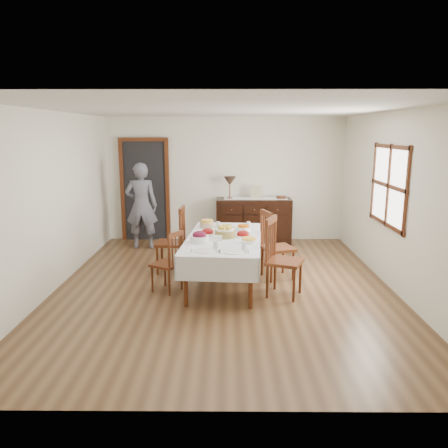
{
  "coord_description": "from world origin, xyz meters",
  "views": [
    {
      "loc": [
        0.05,
        -6.25,
        2.31
      ],
      "look_at": [
        0.0,
        0.1,
        0.95
      ],
      "focal_mm": 35.0,
      "sensor_mm": 36.0,
      "label": 1
    }
  ],
  "objects_px": {
    "chair_left_far": "(174,239)",
    "chair_right_far": "(275,244)",
    "chair_right_near": "(281,257)",
    "table_lamp": "(230,182)",
    "chair_left_near": "(169,261)",
    "person": "(141,203)",
    "dining_table": "(224,243)",
    "sideboard": "(254,220)"
  },
  "relations": [
    {
      "from": "dining_table",
      "to": "chair_left_near",
      "type": "relative_size",
      "value": 2.46
    },
    {
      "from": "chair_right_near",
      "to": "dining_table",
      "type": "bearing_deg",
      "value": 83.49
    },
    {
      "from": "chair_left_near",
      "to": "person",
      "type": "xyz_separation_m",
      "value": [
        -0.86,
        2.44,
        0.45
      ]
    },
    {
      "from": "chair_right_near",
      "to": "table_lamp",
      "type": "relative_size",
      "value": 2.45
    },
    {
      "from": "dining_table",
      "to": "chair_right_far",
      "type": "bearing_deg",
      "value": 24.12
    },
    {
      "from": "chair_right_far",
      "to": "chair_left_far",
      "type": "bearing_deg",
      "value": 60.8
    },
    {
      "from": "chair_right_near",
      "to": "chair_right_far",
      "type": "relative_size",
      "value": 1.02
    },
    {
      "from": "chair_left_near",
      "to": "person",
      "type": "distance_m",
      "value": 2.62
    },
    {
      "from": "chair_right_near",
      "to": "chair_right_far",
      "type": "distance_m",
      "value": 0.73
    },
    {
      "from": "chair_left_near",
      "to": "table_lamp",
      "type": "bearing_deg",
      "value": -167.87
    },
    {
      "from": "chair_left_far",
      "to": "table_lamp",
      "type": "bearing_deg",
      "value": 157.54
    },
    {
      "from": "chair_left_far",
      "to": "sideboard",
      "type": "distance_m",
      "value": 2.45
    },
    {
      "from": "chair_right_far",
      "to": "table_lamp",
      "type": "xyz_separation_m",
      "value": [
        -0.7,
        2.29,
        0.73
      ]
    },
    {
      "from": "chair_right_near",
      "to": "person",
      "type": "xyz_separation_m",
      "value": [
        -2.45,
        2.56,
        0.34
      ]
    },
    {
      "from": "person",
      "to": "sideboard",
      "type": "bearing_deg",
      "value": -170.53
    },
    {
      "from": "chair_left_near",
      "to": "chair_right_far",
      "type": "xyz_separation_m",
      "value": [
        1.59,
        0.61,
        0.1
      ]
    },
    {
      "from": "sideboard",
      "to": "table_lamp",
      "type": "relative_size",
      "value": 3.37
    },
    {
      "from": "chair_left_far",
      "to": "chair_right_far",
      "type": "relative_size",
      "value": 1.0
    },
    {
      "from": "dining_table",
      "to": "chair_left_far",
      "type": "relative_size",
      "value": 2.04
    },
    {
      "from": "chair_right_near",
      "to": "sideboard",
      "type": "distance_m",
      "value": 3.05
    },
    {
      "from": "person",
      "to": "chair_right_far",
      "type": "bearing_deg",
      "value": 140.71
    },
    {
      "from": "chair_right_far",
      "to": "sideboard",
      "type": "distance_m",
      "value": 2.32
    },
    {
      "from": "sideboard",
      "to": "chair_left_near",
      "type": "bearing_deg",
      "value": -115.54
    },
    {
      "from": "chair_left_far",
      "to": "chair_right_near",
      "type": "xyz_separation_m",
      "value": [
        1.64,
        -1.05,
        0.01
      ]
    },
    {
      "from": "dining_table",
      "to": "person",
      "type": "height_order",
      "value": "person"
    },
    {
      "from": "sideboard",
      "to": "table_lamp",
      "type": "height_order",
      "value": "table_lamp"
    },
    {
      "from": "chair_right_far",
      "to": "chair_left_near",
      "type": "bearing_deg",
      "value": 92.82
    },
    {
      "from": "table_lamp",
      "to": "chair_left_near",
      "type": "bearing_deg",
      "value": -107.11
    },
    {
      "from": "chair_right_near",
      "to": "table_lamp",
      "type": "distance_m",
      "value": 3.19
    },
    {
      "from": "chair_left_far",
      "to": "person",
      "type": "height_order",
      "value": "person"
    },
    {
      "from": "dining_table",
      "to": "chair_right_far",
      "type": "height_order",
      "value": "chair_right_far"
    },
    {
      "from": "chair_left_near",
      "to": "chair_right_far",
      "type": "relative_size",
      "value": 0.83
    },
    {
      "from": "chair_right_far",
      "to": "person",
      "type": "bearing_deg",
      "value": 35.11
    },
    {
      "from": "chair_left_near",
      "to": "chair_right_far",
      "type": "bearing_deg",
      "value": 140.1
    },
    {
      "from": "chair_right_near",
      "to": "table_lamp",
      "type": "height_order",
      "value": "table_lamp"
    },
    {
      "from": "dining_table",
      "to": "sideboard",
      "type": "xyz_separation_m",
      "value": [
        0.6,
        2.59,
        -0.18
      ]
    },
    {
      "from": "dining_table",
      "to": "chair_left_near",
      "type": "bearing_deg",
      "value": -153.28
    },
    {
      "from": "chair_right_near",
      "to": "table_lamp",
      "type": "xyz_separation_m",
      "value": [
        -0.71,
        3.02,
        0.72
      ]
    },
    {
      "from": "dining_table",
      "to": "person",
      "type": "bearing_deg",
      "value": 132.48
    },
    {
      "from": "chair_left_far",
      "to": "chair_right_far",
      "type": "distance_m",
      "value": 1.67
    },
    {
      "from": "chair_right_near",
      "to": "table_lamp",
      "type": "bearing_deg",
      "value": 35.71
    },
    {
      "from": "dining_table",
      "to": "person",
      "type": "relative_size",
      "value": 1.22
    }
  ]
}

